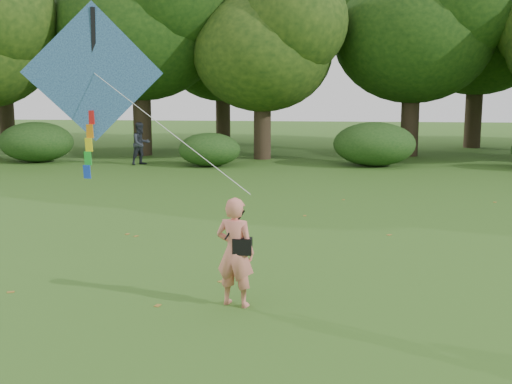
# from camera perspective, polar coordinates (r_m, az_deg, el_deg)

# --- Properties ---
(ground) EXTENTS (100.00, 100.00, 0.00)m
(ground) POSITION_cam_1_polar(r_m,az_deg,el_deg) (10.42, 1.42, -10.06)
(ground) COLOR #265114
(ground) RESTS_ON ground
(man_kite_flyer) EXTENTS (0.74, 0.59, 1.76)m
(man_kite_flyer) POSITION_cam_1_polar(r_m,az_deg,el_deg) (10.19, -1.86, -5.34)
(man_kite_flyer) COLOR #E27D6A
(man_kite_flyer) RESTS_ON ground
(bystander_left) EXTENTS (1.11, 1.13, 1.84)m
(bystander_left) POSITION_cam_1_polar(r_m,az_deg,el_deg) (28.29, -10.20, 4.26)
(bystander_left) COLOR #252A32
(bystander_left) RESTS_ON ground
(crossbody_bag) EXTENTS (0.43, 0.20, 0.70)m
(crossbody_bag) POSITION_cam_1_polar(r_m,az_deg,el_deg) (10.12, -1.24, -4.77)
(crossbody_bag) COLOR black
(crossbody_bag) RESTS_ON ground
(flying_kite) EXTENTS (4.39, 2.57, 3.29)m
(flying_kite) POSITION_cam_1_polar(r_m,az_deg,el_deg) (12.51, -14.23, 10.05)
(flying_kite) COLOR #2730AD
(flying_kite) RESTS_ON ground
(tree_line) EXTENTS (54.70, 15.30, 9.48)m
(tree_line) POSITION_cam_1_polar(r_m,az_deg,el_deg) (32.74, 7.65, 13.25)
(tree_line) COLOR #3A2D1E
(tree_line) RESTS_ON ground
(shrub_band) EXTENTS (39.15, 3.22, 1.88)m
(shrub_band) POSITION_cam_1_polar(r_m,az_deg,el_deg) (27.55, 2.76, 4.13)
(shrub_band) COLOR #264919
(shrub_band) RESTS_ON ground
(fallen_leaves) EXTENTS (10.54, 9.97, 0.01)m
(fallen_leaves) POSITION_cam_1_polar(r_m,az_deg,el_deg) (14.62, 0.61, -4.23)
(fallen_leaves) COLOR olive
(fallen_leaves) RESTS_ON ground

